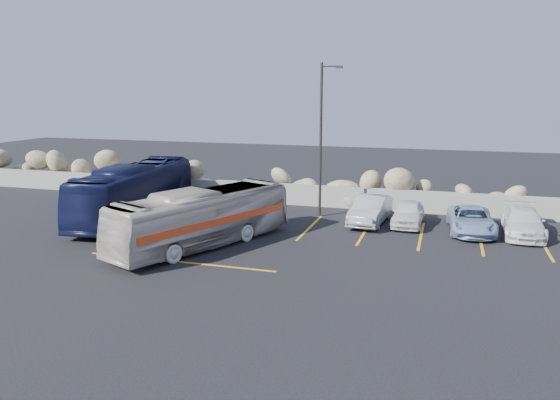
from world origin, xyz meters
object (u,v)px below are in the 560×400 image
(car_b, at_px, (370,210))
(car_c, at_px, (523,222))
(tour_coach, at_px, (135,191))
(car_a, at_px, (408,213))
(car_d, at_px, (471,220))
(vintage_bus, at_px, (202,218))
(lamppost, at_px, (322,136))

(car_b, distance_m, car_c, 7.09)
(tour_coach, height_order, car_a, tour_coach)
(car_a, xyz_separation_m, car_b, (-1.86, -0.16, 0.08))
(car_a, height_order, car_d, car_a)
(car_c, bearing_deg, car_a, 177.31)
(vintage_bus, height_order, car_b, vintage_bus)
(vintage_bus, bearing_deg, car_d, 50.84)
(car_a, xyz_separation_m, car_d, (2.96, -0.54, -0.02))
(vintage_bus, distance_m, car_b, 8.89)
(car_a, bearing_deg, car_b, -173.57)
(vintage_bus, xyz_separation_m, car_c, (13.45, 5.96, -0.62))
(vintage_bus, relative_size, car_b, 2.13)
(car_c, relative_size, car_d, 0.99)
(car_b, relative_size, car_c, 0.98)
(car_c, bearing_deg, lamppost, 175.55)
(tour_coach, bearing_deg, car_c, 1.15)
(tour_coach, bearing_deg, vintage_bus, -39.25)
(car_c, bearing_deg, vintage_bus, -154.64)
(tour_coach, xyz_separation_m, car_a, (13.83, 2.58, -0.80))
(car_b, bearing_deg, car_d, 0.37)
(car_a, relative_size, car_c, 0.84)
(car_b, bearing_deg, car_a, 9.87)
(car_a, bearing_deg, vintage_bus, -140.89)
(vintage_bus, height_order, car_c, vintage_bus)
(lamppost, xyz_separation_m, car_a, (4.60, -0.64, -3.68))
(car_d, bearing_deg, vintage_bus, -156.56)
(car_a, distance_m, car_b, 1.87)
(car_d, bearing_deg, lamppost, 167.14)
(vintage_bus, height_order, car_a, vintage_bus)
(car_d, bearing_deg, tour_coach, -177.04)
(lamppost, relative_size, car_a, 2.21)
(vintage_bus, bearing_deg, car_a, 61.07)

